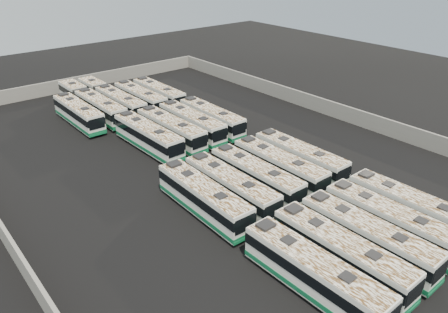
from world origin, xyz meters
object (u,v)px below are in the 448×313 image
bus_back_left (91,102)px  bus_back_right (140,98)px  bus_front_far_right (412,209)px  bus_midfront_center (256,176)px  bus_midfront_right (279,167)px  bus_front_left (341,253)px  bus_midback_far_right (212,118)px  bus_front_far_left (314,274)px  bus_back_far_right (159,94)px  bus_midback_right (192,123)px  bus_midfront_left (231,187)px  bus_front_center (367,237)px  bus_midfront_far_left (204,198)px  bus_back_center (111,98)px  bus_back_far_left (79,113)px  bus_midback_left (148,136)px  bus_midfront_far_right (300,158)px  bus_midback_center (171,130)px  bus_front_right (389,221)px

bus_back_left → bus_back_right: 7.06m
bus_front_far_right → bus_midfront_center: 14.50m
bus_midfront_right → bus_front_left: bearing=-117.4°
bus_midback_far_right → bus_front_far_left: bearing=-113.8°
bus_front_far_right → bus_back_far_right: size_ratio=1.02×
bus_midback_right → bus_midfront_left: bearing=-112.5°
bus_midfront_center → bus_midback_right: 15.72m
bus_front_center → bus_midfront_far_left: size_ratio=1.00×
bus_front_far_right → bus_midback_right: bus_midback_right is taller
bus_back_center → bus_back_far_left: bearing=-153.8°
bus_midback_left → bus_midback_right: bearing=-0.1°
bus_midback_left → bus_back_far_right: 16.19m
bus_midfront_far_left → bus_midback_right: (9.72, 15.34, 0.00)m
bus_front_far_right → bus_back_far_left: bus_front_far_right is taller
bus_back_left → bus_midfront_far_right: bearing=-73.0°
bus_midfront_left → bus_midfront_far_right: bearing=0.5°
bus_front_far_left → bus_midback_left: (3.36, 28.21, 0.01)m
bus_midfront_far_left → bus_front_far_left: bearing=-89.1°
bus_front_center → bus_back_far_left: bearing=98.1°
bus_front_far_right → bus_back_far_right: bus_front_far_right is taller
bus_front_center → bus_midfront_far_left: bus_midfront_far_left is taller
bus_midback_center → bus_back_far_right: bus_midback_center is taller
bus_front_far_right → bus_midfront_center: size_ratio=1.02×
bus_front_left → bus_back_right: 41.52m
bus_front_left → bus_midfront_far_right: bus_front_left is taller
bus_midfront_right → bus_back_far_right: (3.11, 28.34, -0.03)m
bus_midback_left → bus_back_center: size_ratio=0.68×
bus_front_right → bus_midfront_left: 14.29m
bus_front_far_right → bus_midfront_center: bearing=114.9°
bus_front_far_right → bus_midfront_center: (-6.39, 13.01, -0.03)m
bus_midfront_right → bus_front_right: bearing=-90.3°
bus_front_far_right → bus_midback_far_right: bus_front_far_right is taller
bus_front_far_right → bus_back_center: bearing=97.1°
bus_midfront_far_right → bus_midback_far_right: (-0.11, 15.28, -0.01)m
bus_front_far_left → bus_front_left: bearing=2.5°
bus_midfront_far_left → bus_midback_right: bearing=59.0°
bus_midfront_center → bus_midback_far_right: (6.37, 15.27, 0.01)m
bus_back_right → bus_back_far_right: size_ratio=1.01×
bus_front_center → bus_back_center: bearing=89.3°
bus_front_left → bus_back_far_right: size_ratio=1.03×
bus_midback_center → bus_back_far_right: size_ratio=1.04×
bus_midfront_far_right → bus_midback_far_right: bearing=90.3°
bus_midfront_left → bus_midback_far_right: bearing=57.9°
bus_front_far_right → bus_back_right: bearing=93.3°
bus_front_far_left → bus_midback_center: size_ratio=1.00×
bus_front_left → bus_midfront_right: (6.58, 12.73, -0.03)m
bus_midback_left → bus_back_right: 14.48m
bus_midfront_center → bus_back_center: size_ratio=0.65×
bus_midfront_right → bus_midback_right: bearing=90.0°
bus_front_far_left → bus_midback_right: size_ratio=1.00×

